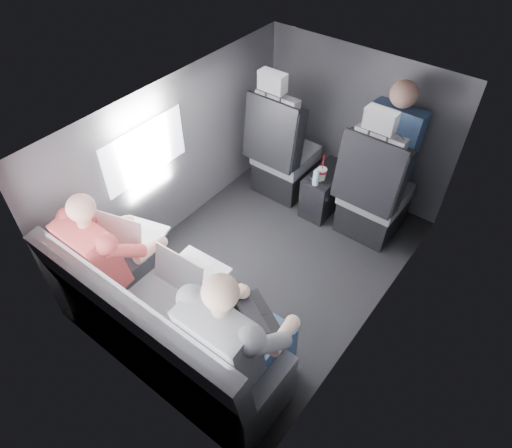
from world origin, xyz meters
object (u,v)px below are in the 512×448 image
Objects in this scene: center_console at (325,190)px; laptop_black at (246,319)px; rear_bench at (166,333)px; soda_cup at (322,174)px; front_seat_left at (282,156)px; water_bottle at (316,178)px; front_seat_right at (372,196)px; laptop_white at (133,233)px; passenger_front_right at (392,143)px; passenger_rear_right at (238,338)px; laptop_silver at (191,270)px; passenger_rear_left at (114,255)px.

laptop_black is (0.47, -1.72, 0.43)m from center_console.
soda_cup is at bearing 89.72° from rear_bench.
water_bottle is at bearing -19.35° from front_seat_left.
front_seat_right is 0.49m from center_console.
center_console is 1.79m from laptop_white.
rear_bench is 1.86× the size of passenger_front_right.
passenger_rear_right is at bearing -10.43° from laptop_white.
laptop_silver is (0.43, -1.61, 0.24)m from front_seat_left.
rear_bench is 0.44m from laptop_silver.
water_bottle is 0.38× the size of laptop_white.
passenger_rear_left is at bearing -158.81° from laptop_silver.
passenger_front_right is at bearing 44.86° from water_bottle.
passenger_rear_left is 0.95× the size of passenger_rear_right.
center_console is 1.94m from rear_bench.
center_console is at bearing 174.93° from front_seat_right.
rear_bench is at bearing -90.00° from center_console.
laptop_white is at bearing 176.01° from laptop_black.
water_bottle is at bearing 89.97° from rear_bench.
soda_cup is 0.67× the size of laptop_silver.
passenger_front_right is (0.42, 0.42, 0.29)m from water_bottle.
front_seat_right reaches higher than center_console.
laptop_silver is 0.32× the size of passenger_rear_left.
passenger_rear_right is at bearing -72.63° from water_bottle.
rear_bench is at bearing -90.03° from water_bottle.
front_seat_right reaches higher than laptop_black.
laptop_black is at bearing -3.99° from laptop_white.
passenger_rear_right reaches higher than center_console.
passenger_rear_left is at bearing 179.94° from passenger_rear_right.
water_bottle is 0.66m from passenger_front_right.
laptop_white is at bearing -111.05° from water_bottle.
center_console is 0.30× the size of rear_bench.
passenger_rear_left is at bearing -105.80° from center_console.
passenger_rear_left is (-0.07, -1.81, 0.21)m from front_seat_left.
laptop_silver is (-0.02, 0.29, 0.33)m from rear_bench.
laptop_silver is at bearing 93.40° from rear_bench.
soda_cup is at bearing 84.19° from water_bottle.
center_console is (-0.45, 0.04, -0.20)m from front_seat_right.
passenger_rear_left is (-0.51, -0.20, -0.02)m from laptop_silver.
laptop_white is at bearing -117.62° from passenger_front_right.
laptop_black is (1.03, -0.07, -0.00)m from laptop_white.
laptop_black reaches higher than soda_cup.
laptop_silver reaches higher than laptop_white.
front_seat_right is at bearing 61.70° from passenger_rear_left.
water_bottle is 0.12× the size of passenger_rear_right.
laptop_white is (-0.56, -1.65, 0.43)m from center_console.
soda_cup is 0.58× the size of laptop_black.
laptop_white is 0.54m from laptop_silver.
laptop_white is 0.34× the size of passenger_rear_left.
passenger_front_right is at bearing 92.70° from passenger_rear_right.
front_seat_right reaches higher than laptop_white.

